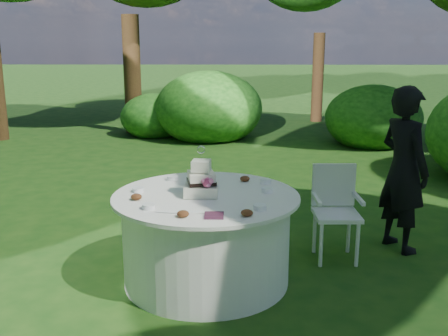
{
  "coord_description": "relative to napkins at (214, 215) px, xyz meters",
  "views": [
    {
      "loc": [
        0.21,
        -4.17,
        2.02
      ],
      "look_at": [
        0.15,
        0.0,
        1.0
      ],
      "focal_mm": 42.0,
      "sensor_mm": 36.0,
      "label": 1
    }
  ],
  "objects": [
    {
      "name": "feather_plume",
      "position": [
        -0.21,
        0.09,
        -0.0
      ],
      "size": [
        0.48,
        0.07,
        0.01
      ],
      "primitive_type": "ellipsoid",
      "color": "white",
      "rests_on": "table"
    },
    {
      "name": "guest",
      "position": [
        1.78,
        1.3,
        0.03
      ],
      "size": [
        0.6,
        0.7,
        1.61
      ],
      "primitive_type": "imported",
      "rotation": [
        0.0,
        0.0,
        2.0
      ],
      "color": "black",
      "rests_on": "ground"
    },
    {
      "name": "table",
      "position": [
        -0.09,
        0.55,
        -0.39
      ],
      "size": [
        1.56,
        1.56,
        0.77
      ],
      "color": "white",
      "rests_on": "ground"
    },
    {
      "name": "votives",
      "position": [
        -0.06,
        0.59,
        0.01
      ],
      "size": [
        1.19,
        0.95,
        0.04
      ],
      "color": "white",
      "rests_on": "table"
    },
    {
      "name": "petal_cups",
      "position": [
        -0.09,
        0.35,
        0.02
      ],
      "size": [
        0.98,
        1.08,
        0.05
      ],
      "color": "#562D16",
      "rests_on": "table"
    },
    {
      "name": "chair",
      "position": [
        1.1,
        1.09,
        -0.26
      ],
      "size": [
        0.43,
        0.42,
        0.88
      ],
      "color": "white",
      "rests_on": "ground"
    },
    {
      "name": "napkins",
      "position": [
        0.0,
        0.0,
        0.0
      ],
      "size": [
        0.14,
        0.14,
        0.02
      ],
      "primitive_type": "cube",
      "color": "#4C2038",
      "rests_on": "table"
    },
    {
      "name": "cake",
      "position": [
        -0.12,
        0.54,
        0.1
      ],
      "size": [
        0.28,
        0.29,
        0.41
      ],
      "color": "silver",
      "rests_on": "table"
    },
    {
      "name": "ground",
      "position": [
        -0.09,
        0.55,
        -0.78
      ],
      "size": [
        80.0,
        80.0,
        0.0
      ],
      "primitive_type": "plane",
      "color": "#143C10",
      "rests_on": "ground"
    }
  ]
}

